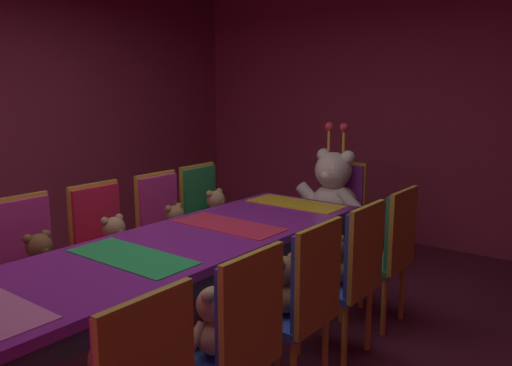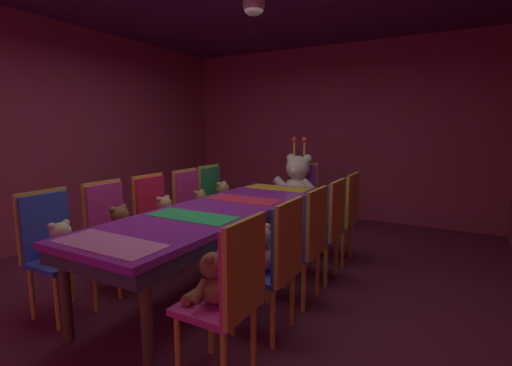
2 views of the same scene
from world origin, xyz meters
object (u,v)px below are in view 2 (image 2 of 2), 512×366
banquet_table (221,216)px  chair_right_2 (308,235)px  teddy_right_2 (291,232)px  chair_right_3 (329,220)px  chair_left_1 (110,224)px  chair_left_0 (51,240)px  chair_right_4 (345,209)px  teddy_left_1 (121,226)px  teddy_left_4 (223,196)px  teddy_left_3 (201,204)px  teddy_right_1 (260,251)px  chair_right_0 (234,285)px  king_teddy_bear (297,182)px  teddy_left_0 (62,244)px  chair_left_2 (155,212)px  chair_left_3 (191,202)px  pendant_light (254,4)px  teddy_left_2 (165,214)px  teddy_right_3 (314,219)px  chair_left_4 (214,195)px  teddy_right_0 (213,281)px  chair_right_1 (279,255)px  throne_chair (302,190)px

banquet_table → chair_right_2: size_ratio=2.95×
teddy_right_2 → chair_right_3: chair_right_3 is taller
chair_left_1 → chair_right_2: size_ratio=1.00×
chair_left_0 → chair_right_4: same height
teddy_left_1 → teddy_left_4: bearing=90.3°
teddy_left_3 → banquet_table: bearing=-40.3°
teddy_right_1 → chair_right_4: (0.14, 1.66, -0.00)m
chair_left_0 → chair_right_0: same height
chair_left_0 → chair_left_1: (-0.01, 0.56, 0.00)m
chair_right_2 → king_teddy_bear: size_ratio=1.11×
teddy_left_0 → chair_left_2: (-0.14, 1.11, 0.01)m
chair_left_1 → teddy_right_2: (1.57, 0.56, 0.00)m
teddy_left_3 → chair_right_3: bearing=-0.8°
teddy_right_1 → chair_right_3: 1.10m
chair_left_3 → pendant_light: pendant_light is taller
teddy_left_2 → chair_right_4: (1.55, 1.12, 0.00)m
chair_right_4 → teddy_left_0: bearing=54.9°
chair_right_2 → teddy_right_3: (-0.14, 0.54, -0.01)m
chair_left_0 → chair_left_4: (-0.01, 2.20, 0.00)m
teddy_left_1 → teddy_right_0: teddy_left_1 is taller
teddy_left_0 → teddy_right_1: bearing=21.8°
banquet_table → teddy_left_0: bearing=-122.9°
teddy_right_1 → teddy_right_0: bearing=89.4°
chair_left_1 → teddy_right_0: (1.57, -0.56, -0.00)m
chair_left_0 → chair_right_4: (1.71, 2.23, 0.00)m
chair_left_3 → king_teddy_bear: (0.83, 1.25, 0.15)m
chair_left_2 → chair_right_1: same height
teddy_right_1 → chair_left_3: bearing=-35.8°
chair_left_4 → chair_left_1: bearing=-89.7°
chair_left_1 → teddy_left_1: 0.15m
teddy_right_2 → chair_right_2: bearing=180.0°
chair_left_1 → teddy_left_3: 1.14m
teddy_left_4 → chair_left_4: bearing=180.0°
teddy_left_3 → teddy_right_1: bearing=-38.6°
chair_right_4 → king_teddy_bear: (-0.85, 0.70, 0.15)m
teddy_left_0 → throne_chair: (0.71, 3.10, 0.01)m
teddy_left_3 → teddy_left_4: teddy_left_4 is taller
teddy_left_1 → chair_left_3: bearing=95.9°
chair_right_2 → pendant_light: 2.07m
chair_left_0 → teddy_left_4: size_ratio=2.83×
chair_right_0 → chair_right_1: size_ratio=1.00×
chair_left_3 → teddy_right_2: chair_left_3 is taller
teddy_left_0 → chair_left_3: 1.69m
teddy_right_0 → chair_left_4: bearing=-54.4°
chair_right_3 → chair_left_1: bearing=32.6°
teddy_left_2 → chair_left_4: 1.10m
banquet_table → pendant_light: size_ratio=14.55×
chair_left_3 → teddy_left_0: bearing=-85.9°
teddy_left_3 → teddy_right_2: teddy_right_2 is taller
teddy_right_2 → teddy_right_3: bearing=-90.8°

